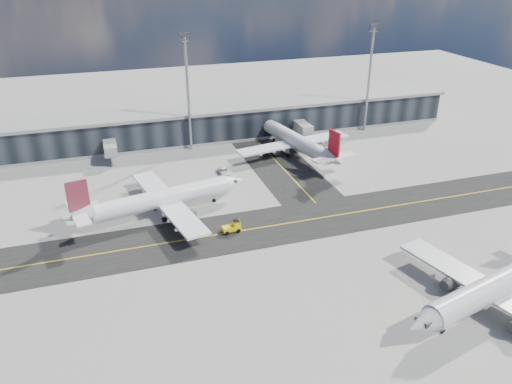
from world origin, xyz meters
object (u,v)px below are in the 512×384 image
(airliner_redtail, at_px, (297,142))
(baggage_tug, at_px, (233,227))
(airliner_af, at_px, (160,199))
(service_van, at_px, (224,171))
(airliner_near, at_px, (501,284))

(airliner_redtail, bearing_deg, baggage_tug, -139.21)
(airliner_af, distance_m, baggage_tug, 15.60)
(airliner_redtail, xyz_separation_m, baggage_tug, (-25.35, -31.65, -2.49))
(baggage_tug, xyz_separation_m, service_van, (5.07, 25.87, -0.40))
(airliner_redtail, relative_size, baggage_tug, 10.36)
(airliner_af, distance_m, service_van, 22.97)
(service_van, bearing_deg, airliner_near, -68.61)
(airliner_near, height_order, service_van, airliner_near)
(baggage_tug, bearing_deg, service_van, 163.80)
(airliner_redtail, height_order, service_van, airliner_redtail)
(airliner_af, bearing_deg, airliner_redtail, 108.28)
(airliner_redtail, bearing_deg, service_van, -174.60)
(airliner_af, bearing_deg, baggage_tug, 36.46)
(airliner_near, bearing_deg, airliner_redtail, -9.00)
(airliner_near, xyz_separation_m, service_van, (-25.50, 57.53, -2.91))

